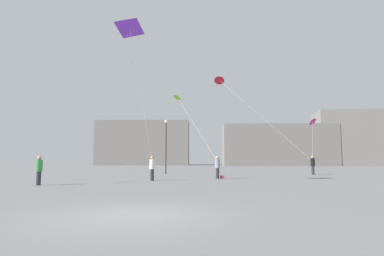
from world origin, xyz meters
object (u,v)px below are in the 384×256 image
(person_in_grey, at_px, (217,166))
(person_in_black, at_px, (313,164))
(lamppost_east, at_px, (166,138))
(building_centre_hall, at_px, (278,145))
(kite_magenta_diamond, at_px, (312,122))
(building_right_hall, at_px, (350,139))
(person_in_green, at_px, (39,169))
(building_left_hall, at_px, (144,143))
(handbag_beside_flyer, at_px, (222,177))
(kite_crimson_diamond, at_px, (220,81))
(kite_lime_diamond, at_px, (178,98))
(person_in_white, at_px, (152,167))
(kite_violet_delta, at_px, (130,30))

(person_in_grey, relative_size, person_in_black, 0.94)
(lamppost_east, bearing_deg, building_centre_hall, 67.79)
(person_in_grey, height_order, kite_magenta_diamond, kite_magenta_diamond)
(building_centre_hall, distance_m, building_right_hall, 18.13)
(person_in_green, xyz_separation_m, building_left_hall, (-11.11, 72.50, 5.23))
(person_in_green, distance_m, handbag_beside_flyer, 12.74)
(person_in_grey, bearing_deg, building_right_hall, 147.38)
(person_in_black, height_order, kite_crimson_diamond, kite_crimson_diamond)
(person_in_grey, height_order, building_left_hall, building_left_hall)
(kite_lime_diamond, height_order, kite_magenta_diamond, kite_lime_diamond)
(kite_crimson_diamond, xyz_separation_m, kite_magenta_diamond, (12.10, 4.33, -4.68))
(kite_magenta_diamond, bearing_deg, person_in_black, -106.52)
(person_in_white, xyz_separation_m, lamppost_east, (-0.79, 10.56, 2.73))
(building_left_hall, distance_m, handbag_beside_flyer, 68.87)
(person_in_grey, height_order, person_in_black, person_in_black)
(kite_magenta_diamond, distance_m, building_right_hall, 45.17)
(kite_crimson_diamond, relative_size, lamppost_east, 1.86)
(building_centre_hall, bearing_deg, lamppost_east, -112.21)
(kite_lime_diamond, distance_m, kite_crimson_diamond, 6.98)
(person_in_white, distance_m, kite_crimson_diamond, 20.10)
(kite_magenta_diamond, relative_size, building_right_hall, 0.68)
(person_in_black, distance_m, handbag_beside_flyer, 11.68)
(person_in_black, distance_m, kite_magenta_diamond, 12.42)
(person_in_grey, bearing_deg, lamppost_east, -149.64)
(kite_crimson_diamond, relative_size, building_left_hall, 0.40)
(kite_lime_diamond, relative_size, kite_crimson_diamond, 1.02)
(person_in_green, distance_m, building_left_hall, 73.53)
(person_in_grey, relative_size, kite_crimson_diamond, 0.17)
(person_in_black, xyz_separation_m, building_centre_hall, (5.64, 49.68, 4.06))
(kite_lime_diamond, bearing_deg, person_in_white, -90.72)
(building_right_hall, bearing_deg, kite_violet_delta, -120.79)
(kite_lime_diamond, height_order, lamppost_east, kite_lime_diamond)
(kite_magenta_diamond, xyz_separation_m, lamppost_east, (-17.70, -10.43, -2.75))
(person_in_black, distance_m, person_in_white, 17.14)
(person_in_black, xyz_separation_m, kite_magenta_diamond, (3.18, 10.72, 5.41))
(kite_violet_delta, bearing_deg, kite_crimson_diamond, 73.74)
(kite_violet_delta, relative_size, building_right_hall, 0.52)
(person_in_green, distance_m, lamppost_east, 16.14)
(person_in_black, relative_size, kite_magenta_diamond, 0.16)
(lamppost_east, height_order, handbag_beside_flyer, lamppost_east)
(person_in_grey, xyz_separation_m, building_centre_hall, (14.87, 57.32, 4.12))
(kite_violet_delta, height_order, building_centre_hall, building_centre_hall)
(person_in_white, bearing_deg, building_right_hall, 164.68)
(kite_violet_delta, bearing_deg, kite_lime_diamond, 85.99)
(building_centre_hall, xyz_separation_m, handbag_beside_flyer, (-14.52, -57.22, -4.95))
(building_left_hall, bearing_deg, kite_violet_delta, -77.50)
(person_in_white, xyz_separation_m, building_right_hall, (37.37, 61.26, 5.80))
(kite_lime_diamond, relative_size, kite_violet_delta, 1.20)
(person_in_grey, xyz_separation_m, building_right_hall, (32.87, 58.64, 5.79))
(building_right_hall, bearing_deg, handbag_beside_flyer, -119.05)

